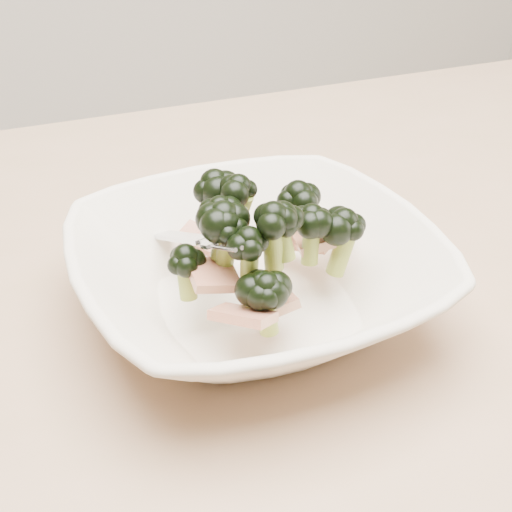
% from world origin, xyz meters
% --- Properties ---
extents(dining_table, '(1.20, 0.80, 0.75)m').
position_xyz_m(dining_table, '(0.00, 0.00, 0.65)').
color(dining_table, tan).
rests_on(dining_table, ground).
extents(broccoli_dish, '(0.28, 0.28, 0.11)m').
position_xyz_m(broccoli_dish, '(-0.04, -0.06, 0.79)').
color(broccoli_dish, silver).
rests_on(broccoli_dish, dining_table).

